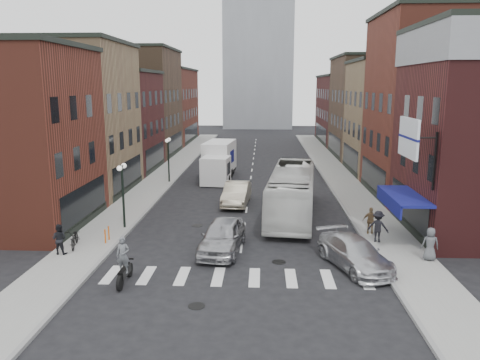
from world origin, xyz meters
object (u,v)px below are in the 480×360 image
Objects in this scene: box_truck at (219,161)px; parked_bicycle at (75,238)px; ped_right_b at (371,221)px; ped_right_c at (430,244)px; motorcycle_rider at (124,262)px; sedan_left_far at (237,194)px; streetlamp_near at (123,184)px; transit_bus at (292,192)px; curb_car at (355,253)px; ped_left_solo at (59,239)px; bike_rack at (107,235)px; billboard_sign at (410,139)px; sedan_left_near at (222,236)px; ped_right_a at (378,226)px; streetlamp_far at (168,152)px.

box_truck is 20.61m from parked_bicycle.
ped_right_c reaches higher than ped_right_b.
sedan_left_far is (4.25, 14.57, -0.21)m from motorcycle_rider.
streetlamp_near is 0.34× the size of transit_bus.
ped_left_solo reaches higher than curb_car.
parked_bicycle is at bearing -100.61° from box_truck.
billboard_sign is at bearing -2.83° from bike_rack.
motorcycle_rider reaches higher than sedan_left_near.
curb_car is 3.16× the size of ped_right_b.
sedan_left_near is at bearing -29.13° from streetlamp_near.
streetlamp_near is 2.43× the size of ped_right_c.
ped_right_b is (16.60, 3.12, 0.29)m from parked_bicycle.
ped_right_a is (16.67, 1.69, 0.38)m from parked_bicycle.
ped_right_a is (1.96, 3.54, 0.31)m from curb_car.
billboard_sign is 0.90× the size of streetlamp_far.
streetlamp_near reaches higher than box_truck.
parked_bicycle is (-12.20, -7.41, -1.01)m from transit_bus.
box_truck is 4.23× the size of parked_bicycle.
ped_right_a is at bearing -8.22° from parked_bicycle.
ped_right_c is at bearing -8.27° from curb_car.
box_truck is at bearing -101.00° from ped_left_solo.
box_truck reaches higher than ped_left_solo.
curb_car is 2.61× the size of parked_bicycle.
streetlamp_far is 5.14× the size of bike_rack.
curb_car is at bearing -176.89° from ped_left_solo.
sedan_left_near is 10.15m from sedan_left_far.
bike_rack is 11.51m from sedan_left_far.
streetlamp_far is 18.81m from sedan_left_near.
streetlamp_far is at bearing 132.41° from billboard_sign.
transit_bus is 4.95m from sedan_left_far.
box_truck is 4.60× the size of ped_right_a.
streetlamp_far is at bearing -22.86° from ped_right_a.
ped_right_c is (17.17, -2.02, 0.45)m from bike_rack.
streetlamp_far is at bearing -40.39° from ped_right_c.
parked_bicycle is (-8.24, -10.26, -0.17)m from sedan_left_far.
streetlamp_near reaches higher than ped_right_a.
box_truck is at bearing 86.07° from motorcycle_rider.
box_truck is at bearing 107.55° from sedan_left_far.
bike_rack is at bearing 20.15° from parked_bicycle.
ped_right_b is at bearing -160.06° from ped_left_solo.
curb_car is at bearing 19.18° from ped_right_c.
ped_right_c is at bearing 0.30° from sedan_left_near.
curb_car is (8.72, -21.53, -0.98)m from box_truck.
streetlamp_near is 5.14× the size of bike_rack.
sedan_left_far is (2.25, -9.43, -0.89)m from box_truck.
curb_car is (13.07, -5.53, -2.18)m from streetlamp_near.
billboard_sign is 0.45× the size of box_truck.
transit_bus is at bearing 55.83° from motorcycle_rider.
ped_left_solo is at bearing 33.15° from ped_right_a.
motorcycle_rider is 0.44× the size of sedan_left_near.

